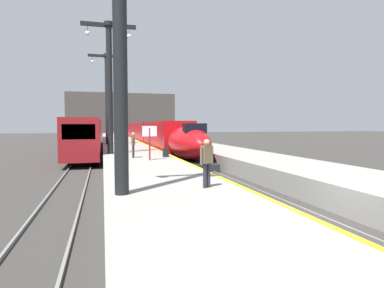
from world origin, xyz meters
name	(u,v)px	position (x,y,z in m)	size (l,w,h in m)	color
ground_plane	(309,224)	(0.00, 0.00, 0.00)	(260.00, 260.00, 0.00)	#33302D
platform_left	(127,151)	(-4.05, 24.75, 0.53)	(4.80, 110.00, 1.05)	gray
platform_right	(202,150)	(4.05, 24.75, 0.53)	(4.80, 110.00, 1.05)	gray
platform_left_safety_stripe	(149,146)	(-1.77, 24.75, 1.05)	(0.20, 107.80, 0.01)	yellow
rail_main_left	(155,153)	(-0.75, 27.50, 0.06)	(0.08, 110.00, 0.12)	slate
rail_main_right	(167,152)	(0.75, 27.50, 0.06)	(0.08, 110.00, 0.12)	slate
rail_secondary_left	(80,154)	(-8.85, 27.50, 0.06)	(0.08, 110.00, 0.12)	slate
rail_secondary_right	(94,154)	(-7.35, 27.50, 0.06)	(0.08, 110.00, 0.12)	slate
highspeed_train_main	(140,132)	(0.00, 48.69, 1.97)	(2.92, 76.36, 3.60)	#B20F14
regional_train_adjacent	(89,134)	(-8.10, 33.43, 2.13)	(2.85, 36.60, 3.80)	maroon
station_column_near	(121,2)	(-5.85, 1.33, 6.97)	(4.00, 0.68, 9.74)	black
station_column_mid	(109,76)	(-5.90, 16.12, 6.91)	(4.00, 0.68, 9.81)	black
station_column_far	(107,91)	(-5.90, 28.81, 7.08)	(4.00, 0.68, 10.15)	black
passenger_near_edge	(133,143)	(-4.51, 12.66, 2.04)	(0.29, 0.56, 1.69)	#23232D
passenger_mid_platform	(124,140)	(-4.85, 17.06, 2.04)	(0.29, 0.56, 1.69)	#23232D
passenger_far_waiting	(207,159)	(-2.99, 1.62, 2.04)	(0.54, 0.34, 1.69)	#23232D
rolling_suitcase	(166,153)	(-2.33, 12.55, 1.35)	(0.40, 0.22, 0.98)	black
departure_info_board	(150,136)	(-3.66, 10.87, 2.56)	(0.90, 0.10, 2.12)	maroon
terminus_back_wall	(122,114)	(0.00, 102.00, 7.00)	(36.00, 2.00, 14.00)	#4C4742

